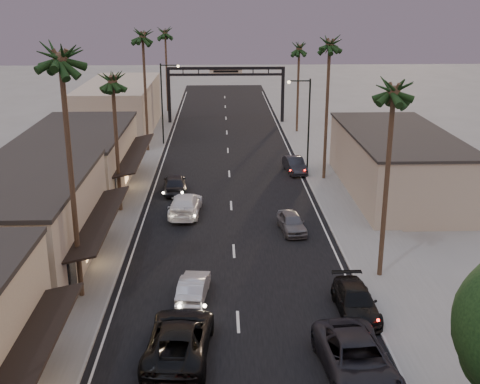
{
  "coord_description": "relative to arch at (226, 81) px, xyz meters",
  "views": [
    {
      "loc": [
        -0.82,
        -8.25,
        15.94
      ],
      "look_at": [
        0.57,
        32.85,
        2.5
      ],
      "focal_mm": 45.0,
      "sensor_mm": 36.0,
      "label": 1
    }
  ],
  "objects": [
    {
      "name": "palm_rc",
      "position": [
        8.6,
        -6.0,
        4.94
      ],
      "size": [
        3.2,
        3.2,
        12.2
      ],
      "color": "#38281C",
      "rests_on": "ground"
    },
    {
      "name": "palm_lc",
      "position": [
        -8.6,
        -34.0,
        4.94
      ],
      "size": [
        3.2,
        3.2,
        12.2
      ],
      "color": "#38281C",
      "rests_on": "ground"
    },
    {
      "name": "oncoming_dgrey",
      "position": [
        -4.72,
        -29.34,
        -4.74
      ],
      "size": [
        2.23,
        4.8,
        1.59
      ],
      "primitive_type": "imported",
      "rotation": [
        0.0,
        0.0,
        3.22
      ],
      "color": "black",
      "rests_on": "ground"
    },
    {
      "name": "palm_lb",
      "position": [
        -8.6,
        -48.0,
        7.85
      ],
      "size": [
        3.2,
        3.2,
        15.2
      ],
      "color": "#38281C",
      "rests_on": "ground"
    },
    {
      "name": "arch",
      "position": [
        0.0,
        0.0,
        0.0
      ],
      "size": [
        15.2,
        0.4,
        7.27
      ],
      "color": "black",
      "rests_on": "ground"
    },
    {
      "name": "oncoming_pickup",
      "position": [
        -2.81,
        -53.86,
        -4.67
      ],
      "size": [
        3.31,
        6.39,
        1.72
      ],
      "primitive_type": "imported",
      "rotation": [
        0.0,
        0.0,
        3.07
      ],
      "color": "black",
      "rests_on": "ground"
    },
    {
      "name": "sidewalk_left",
      "position": [
        -9.5,
        -18.0,
        -5.47
      ],
      "size": [
        5.0,
        92.0,
        0.12
      ],
      "primitive_type": "cube",
      "color": "slate",
      "rests_on": "ground"
    },
    {
      "name": "road",
      "position": [
        0.0,
        -25.0,
        -5.53
      ],
      "size": [
        14.0,
        120.0,
        0.02
      ],
      "primitive_type": "cube",
      "color": "black",
      "rests_on": "ground"
    },
    {
      "name": "palm_rb",
      "position": [
        8.6,
        -26.0,
        6.88
      ],
      "size": [
        3.2,
        3.2,
        14.2
      ],
      "color": "#38281C",
      "rests_on": "ground"
    },
    {
      "name": "palm_ld",
      "position": [
        -8.6,
        -15.0,
        6.88
      ],
      "size": [
        3.2,
        3.2,
        14.2
      ],
      "color": "#38281C",
      "rests_on": "ground"
    },
    {
      "name": "storefront_mid",
      "position": [
        -13.0,
        -44.0,
        -2.78
      ],
      "size": [
        8.0,
        14.0,
        5.5
      ],
      "primitive_type": "cube",
      "color": "#A19781",
      "rests_on": "ground"
    },
    {
      "name": "sidewalk_right",
      "position": [
        9.5,
        -18.0,
        -5.47
      ],
      "size": [
        5.0,
        92.0,
        0.12
      ],
      "primitive_type": "cube",
      "color": "slate",
      "rests_on": "ground"
    },
    {
      "name": "curbside_near",
      "position": [
        5.04,
        -55.81,
        -4.67
      ],
      "size": [
        3.37,
        6.44,
        1.73
      ],
      "primitive_type": "imported",
      "rotation": [
        0.0,
        0.0,
        0.08
      ],
      "color": "black",
      "rests_on": "ground"
    },
    {
      "name": "ground",
      "position": [
        0.0,
        -30.0,
        -5.53
      ],
      "size": [
        200.0,
        200.0,
        0.0
      ],
      "primitive_type": "plane",
      "color": "slate",
      "rests_on": "ground"
    },
    {
      "name": "storefront_far",
      "position": [
        -13.0,
        -28.0,
        -3.03
      ],
      "size": [
        8.0,
        16.0,
        5.0
      ],
      "primitive_type": "cube",
      "color": "tan",
      "rests_on": "ground"
    },
    {
      "name": "streetlight_left",
      "position": [
        -6.92,
        -12.0,
        -0.2
      ],
      "size": [
        2.13,
        0.3,
        9.0
      ],
      "color": "black",
      "rests_on": "ground"
    },
    {
      "name": "streetlight_right",
      "position": [
        6.92,
        -25.0,
        -0.2
      ],
      "size": [
        2.13,
        0.3,
        9.0
      ],
      "color": "black",
      "rests_on": "ground"
    },
    {
      "name": "curbside_black",
      "position": [
        6.2,
        -50.31,
        -4.83
      ],
      "size": [
        2.06,
        4.9,
        1.41
      ],
      "primitive_type": "imported",
      "rotation": [
        0.0,
        0.0,
        0.02
      ],
      "color": "black",
      "rests_on": "ground"
    },
    {
      "name": "storefront_dist",
      "position": [
        -13.0,
        -5.0,
        -2.53
      ],
      "size": [
        8.0,
        20.0,
        6.0
      ],
      "primitive_type": "cube",
      "color": "#A19781",
      "rests_on": "ground"
    },
    {
      "name": "oncoming_silver",
      "position": [
        -2.37,
        -48.36,
        -4.86
      ],
      "size": [
        1.85,
        4.22,
        1.35
      ],
      "primitive_type": "imported",
      "rotation": [
        0.0,
        0.0,
        3.03
      ],
      "color": "#96969B",
      "rests_on": "ground"
    },
    {
      "name": "building_right",
      "position": [
        14.0,
        -30.0,
        -3.03
      ],
      "size": [
        8.0,
        18.0,
        5.0
      ],
      "primitive_type": "cube",
      "color": "#A19781",
      "rests_on": "ground"
    },
    {
      "name": "curbside_grey",
      "position": [
        4.18,
        -38.64,
        -4.86
      ],
      "size": [
        2.06,
        4.14,
        1.35
      ],
      "primitive_type": "imported",
      "rotation": [
        0.0,
        0.0,
        0.12
      ],
      "color": "#525358",
      "rests_on": "ground"
    },
    {
      "name": "oncoming_white",
      "position": [
        -3.53,
        -34.84,
        -4.73
      ],
      "size": [
        2.58,
        5.66,
        1.61
      ],
      "primitive_type": "imported",
      "rotation": [
        0.0,
        0.0,
        3.08
      ],
      "color": "silver",
      "rests_on": "ground"
    },
    {
      "name": "palm_far",
      "position": [
        -8.3,
        8.0,
        5.91
      ],
      "size": [
        3.2,
        3.2,
        13.2
      ],
      "color": "#38281C",
      "rests_on": "ground"
    },
    {
      "name": "palm_ra",
      "position": [
        8.6,
        -46.0,
        5.91
      ],
      "size": [
        3.2,
        3.2,
        13.2
      ],
      "color": "#38281C",
      "rests_on": "ground"
    },
    {
      "name": "curbside_far",
      "position": [
        6.2,
        -23.66,
        -4.81
      ],
      "size": [
        2.08,
        4.55,
        1.45
      ],
      "primitive_type": "imported",
      "rotation": [
        0.0,
        0.0,
        0.13
      ],
      "color": "black",
      "rests_on": "ground"
    }
  ]
}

